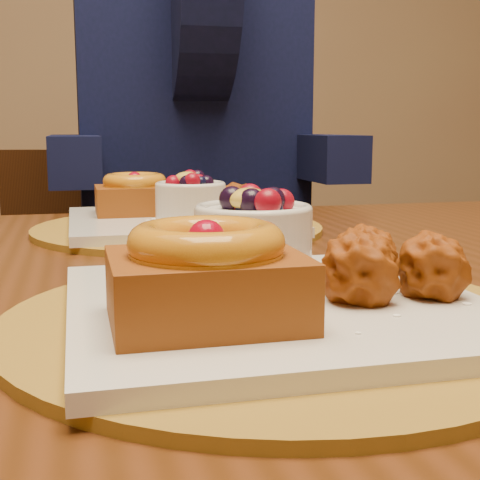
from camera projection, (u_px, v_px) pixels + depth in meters
name	position (u px, v px, depth m)	size (l,w,h in m)	color
dining_table	(212.00, 337.00, 0.69)	(1.60, 0.90, 0.76)	#3B1D0A
place_setting_near	(269.00, 286.00, 0.47)	(0.38, 0.38, 0.09)	brown
place_setting_far	(177.00, 214.00, 0.88)	(0.38, 0.38, 0.08)	brown
chair_far	(87.00, 321.00, 1.49)	(0.47, 0.47, 0.84)	black
diner	(190.00, 88.00, 1.36)	(0.56, 0.53, 0.91)	black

